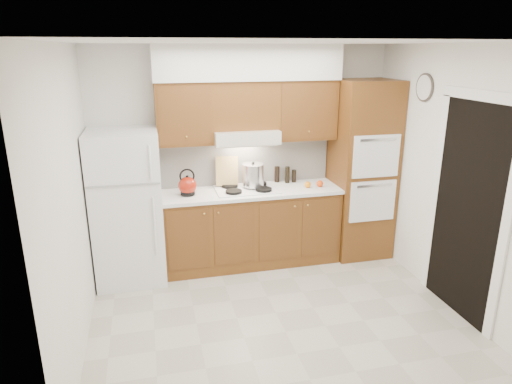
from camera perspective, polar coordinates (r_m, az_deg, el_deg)
The scene contains 26 objects.
floor at distance 4.76m, azimuth 2.49°, elevation -14.86°, with size 3.60×3.60×0.00m, color #BAB2A2.
ceiling at distance 4.02m, azimuth 3.00°, elevation 18.21°, with size 3.60×3.60×0.00m, color white.
wall_back at distance 5.62m, azimuth -1.60°, elevation 4.67°, with size 3.60×0.02×2.60m, color white.
wall_left at distance 4.11m, azimuth -22.17°, elevation -1.55°, with size 0.02×3.00×2.60m, color white.
wall_right at distance 5.01m, azimuth 22.89°, elevation 1.68°, with size 0.02×3.00×2.60m, color white.
fridge at distance 5.28m, azimuth -15.78°, elevation -1.82°, with size 0.75×0.72×1.72m, color white.
base_cabinets at distance 5.60m, azimuth -0.62°, elevation -4.50°, with size 2.11×0.60×0.90m, color brown.
countertop at distance 5.43m, azimuth -0.61°, elevation 0.06°, with size 2.13×0.62×0.04m, color white.
backsplash at distance 5.63m, azimuth -1.31°, elevation 3.86°, with size 2.11×0.03×0.56m, color white.
oven_cabinet at distance 5.84m, azimuth 13.08°, elevation 2.69°, with size 0.70×0.65×2.20m, color brown.
upper_cab_left at distance 5.26m, azimuth -9.01°, elevation 9.66°, with size 0.63×0.33×0.70m, color brown.
upper_cab_right at distance 5.56m, azimuth 6.06°, elevation 10.20°, with size 0.73×0.33×0.70m, color brown.
range_hood at distance 5.34m, azimuth -1.37°, elevation 7.01°, with size 0.75×0.45×0.15m, color silver.
upper_cab_over_hood at distance 5.35m, azimuth -1.54°, elevation 10.81°, with size 0.75×0.33×0.55m, color brown.
soffit at distance 5.31m, azimuth -1.00°, elevation 15.91°, with size 2.13×0.36×0.40m, color silver.
cooktop at distance 5.43m, azimuth -1.18°, elevation 0.35°, with size 0.74×0.50×0.01m, color white.
doorway at distance 4.81m, azimuth 24.84°, elevation -2.32°, with size 0.02×0.90×2.10m, color black.
wall_clock at distance 5.31m, azimuth 20.34°, elevation 12.15°, with size 0.30×0.30×0.02m, color #3F3833.
kettle at distance 5.26m, azimuth -8.56°, elevation 0.78°, with size 0.21×0.21×0.21m, color maroon.
cutting_board at distance 5.49m, azimuth -3.66°, elevation 2.62°, with size 0.27×0.02×0.36m, color tan.
stock_pot at distance 5.45m, azimuth -0.36°, elevation 2.09°, with size 0.25×0.25×0.26m, color silver.
condiment_a at distance 5.70m, azimuth 3.94°, elevation 2.17°, with size 0.06×0.06×0.21m, color black.
condiment_b at distance 5.73m, azimuth 2.65°, elevation 2.24°, with size 0.06×0.06×0.20m, color black.
condiment_c at distance 5.74m, azimuth 4.78°, elevation 2.00°, with size 0.06×0.06×0.16m, color black.
orange_near at distance 5.59m, azimuth 7.99°, elevation 1.05°, with size 0.08×0.08×0.08m, color #F2510C.
orange_far at distance 5.54m, azimuth 6.48°, elevation 0.92°, with size 0.08×0.08×0.08m, color orange.
Camera 1 is at (-1.15, -3.86, 2.55)m, focal length 32.00 mm.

